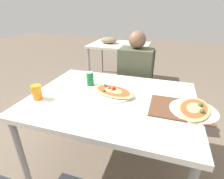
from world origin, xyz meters
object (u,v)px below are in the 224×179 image
object	(u,v)px
dining_table	(112,104)
soda_can	(90,79)
drink_glass	(37,92)
person_seated	(135,74)
pizza_second	(194,109)
pizza_main	(113,92)
chair_far_seated	(136,83)

from	to	relation	value
dining_table	soda_can	size ratio (longest dim) A/B	10.48
dining_table	soda_can	bearing A→B (deg)	147.16
drink_glass	person_seated	bearing A→B (deg)	56.41
person_seated	soda_can	distance (m)	0.64
drink_glass	pizza_second	size ratio (longest dim) A/B	0.30
pizza_main	pizza_second	world-z (taller)	pizza_main
chair_far_seated	drink_glass	size ratio (longest dim) A/B	7.93
dining_table	soda_can	world-z (taller)	soda_can
dining_table	person_seated	xyz separation A→B (m)	(0.06, 0.71, 0.01)
person_seated	soda_can	xyz separation A→B (m)	(-0.32, -0.54, 0.11)
chair_far_seated	pizza_main	distance (m)	0.81
pizza_second	pizza_main	bearing A→B (deg)	171.51
person_seated	pizza_second	distance (m)	0.92
person_seated	soda_can	world-z (taller)	person_seated
drink_glass	pizza_main	bearing A→B (deg)	25.96
person_seated	pizza_second	size ratio (longest dim) A/B	3.01
pizza_main	drink_glass	bearing A→B (deg)	-154.04
chair_far_seated	person_seated	bearing A→B (deg)	90.00
chair_far_seated	person_seated	xyz separation A→B (m)	(-0.00, -0.12, 0.17)
dining_table	pizza_second	world-z (taller)	pizza_second
pizza_main	soda_can	xyz separation A→B (m)	(-0.25, 0.11, 0.04)
pizza_main	person_seated	bearing A→B (deg)	84.27
chair_far_seated	pizza_main	size ratio (longest dim) A/B	2.19
person_seated	drink_glass	xyz separation A→B (m)	(-0.60, -0.91, 0.11)
pizza_main	drink_glass	world-z (taller)	drink_glass
dining_table	pizza_second	distance (m)	0.61
dining_table	drink_glass	bearing A→B (deg)	-159.95
soda_can	drink_glass	distance (m)	0.47
pizza_main	soda_can	bearing A→B (deg)	157.19
person_seated	soda_can	size ratio (longest dim) A/B	9.31
pizza_main	drink_glass	distance (m)	0.60
drink_glass	soda_can	bearing A→B (deg)	52.25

